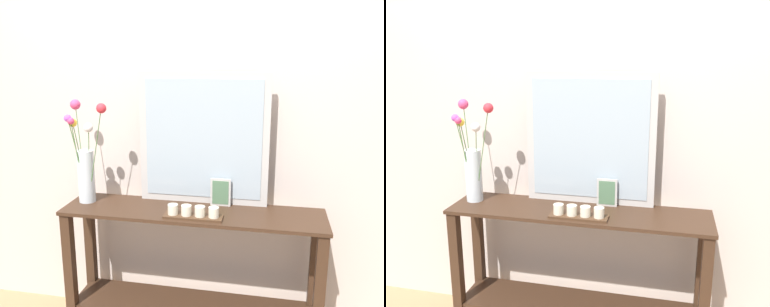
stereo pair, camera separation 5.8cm
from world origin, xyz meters
TOP-DOWN VIEW (x-y plane):
  - wall_back at (0.00, 0.30)m, footprint 6.40×0.08m
  - console_table at (0.00, 0.00)m, footprint 1.47×0.35m
  - mirror_leaning at (0.04, 0.14)m, footprint 0.75×0.03m
  - tall_vase_left at (-0.64, 0.02)m, footprint 0.26×0.18m
  - candle_tray at (0.03, -0.10)m, footprint 0.32×0.09m
  - picture_frame_small at (0.15, 0.11)m, footprint 0.12×0.01m

SIDE VIEW (x-z plane):
  - console_table at x=0.00m, z-range 0.09..0.93m
  - candle_tray at x=0.03m, z-range 0.83..0.90m
  - picture_frame_small at x=0.15m, z-range 0.83..1.00m
  - tall_vase_left at x=-0.64m, z-range 0.77..1.37m
  - mirror_leaning at x=0.04m, z-range 0.83..1.60m
  - wall_back at x=0.00m, z-range 0.00..2.70m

